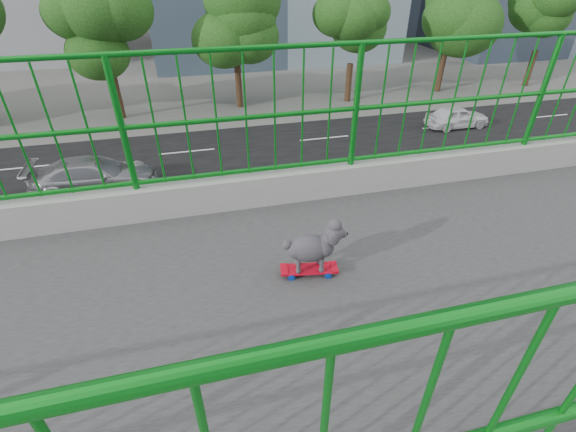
# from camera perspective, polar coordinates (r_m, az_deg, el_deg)

# --- Properties ---
(road) EXTENTS (18.00, 90.00, 0.02)m
(road) POSITION_cam_1_polar(r_m,az_deg,el_deg) (17.35, -13.82, 1.16)
(road) COLOR black
(road) RESTS_ON ground
(railing) EXTENTS (3.00, 24.00, 1.42)m
(railing) POSITION_cam_1_polar(r_m,az_deg,el_deg) (2.61, -22.82, -12.73)
(railing) COLOR gray
(railing) RESTS_ON footbridge
(street_trees) EXTENTS (5.30, 60.40, 7.26)m
(street_trees) POSITION_cam_1_polar(r_m,az_deg,el_deg) (28.19, -14.08, 23.82)
(street_trees) COLOR black
(street_trees) RESTS_ON ground
(skateboard) EXTENTS (0.19, 0.44, 0.06)m
(skateboard) POSITION_cam_1_polar(r_m,az_deg,el_deg) (2.95, 3.07, -7.77)
(skateboard) COLOR red
(skateboard) RESTS_ON footbridge
(poodle) EXTENTS (0.24, 0.46, 0.39)m
(poodle) POSITION_cam_1_polar(r_m,az_deg,el_deg) (2.82, 3.71, -4.34)
(poodle) COLOR #322E34
(poodle) RESTS_ON skateboard
(car_2) EXTENTS (2.19, 4.76, 1.32)m
(car_2) POSITION_cam_1_polar(r_m,az_deg,el_deg) (17.55, 7.81, 4.75)
(car_2) COLOR silver
(car_2) RESTS_ON ground
(car_3) EXTENTS (2.19, 5.38, 1.56)m
(car_3) POSITION_cam_1_polar(r_m,az_deg,el_deg) (19.82, -26.27, 5.32)
(car_3) COLOR gray
(car_3) RESTS_ON ground
(car_4) EXTENTS (1.58, 3.92, 1.34)m
(car_4) POSITION_cam_1_polar(r_m,az_deg,el_deg) (27.45, 23.36, 13.10)
(car_4) COLOR silver
(car_4) RESTS_ON ground
(car_5) EXTENTS (1.55, 4.43, 1.46)m
(car_5) POSITION_cam_1_polar(r_m,az_deg,el_deg) (14.58, 28.58, -5.88)
(car_5) COLOR silver
(car_5) RESTS_ON ground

